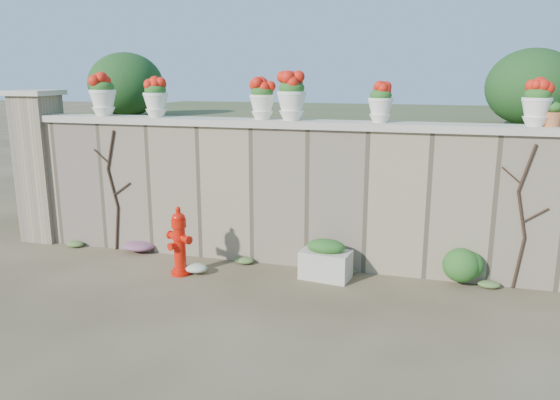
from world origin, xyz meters
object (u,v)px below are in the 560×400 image
(fire_hydrant, at_px, (179,241))
(terracotta_pot, at_px, (552,116))
(urn_pot_0, at_px, (103,95))
(planter_box, at_px, (326,260))

(fire_hydrant, bearing_deg, terracotta_pot, 36.02)
(fire_hydrant, relative_size, urn_pot_0, 1.51)
(urn_pot_0, xyz_separation_m, terracotta_pot, (6.37, 0.00, -0.18))
(fire_hydrant, relative_size, planter_box, 1.35)
(terracotta_pot, bearing_deg, fire_hydrant, -168.62)
(fire_hydrant, xyz_separation_m, urn_pot_0, (-1.67, 0.95, 1.93))
(urn_pot_0, relative_size, terracotta_pot, 2.17)
(urn_pot_0, height_order, terracotta_pot, urn_pot_0)
(fire_hydrant, height_order, planter_box, fire_hydrant)
(planter_box, distance_m, urn_pot_0, 4.28)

